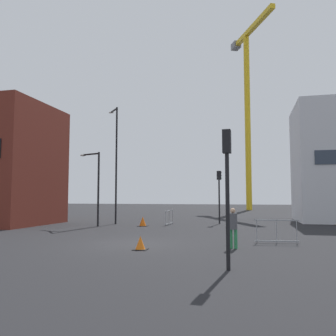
# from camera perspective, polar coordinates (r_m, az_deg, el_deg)

# --- Properties ---
(ground) EXTENTS (160.00, 160.00, 0.00)m
(ground) POSITION_cam_1_polar(r_m,az_deg,el_deg) (16.27, -5.84, -12.13)
(ground) COLOR black
(brick_building) EXTENTS (7.16, 7.33, 9.13)m
(brick_building) POSITION_cam_1_polar(r_m,az_deg,el_deg) (29.87, -25.19, 0.49)
(brick_building) COLOR maroon
(brick_building) RESTS_ON ground
(construction_crane) EXTENTS (6.70, 13.23, 28.83)m
(construction_crane) POSITION_cam_1_polar(r_m,az_deg,el_deg) (58.59, 12.78, 11.20)
(construction_crane) COLOR gold
(construction_crane) RESTS_ON ground
(streetlamp_tall) EXTENTS (1.20, 1.25, 9.19)m
(streetlamp_tall) POSITION_cam_1_polar(r_m,az_deg,el_deg) (28.03, -8.47, 1.82)
(streetlamp_tall) COLOR black
(streetlamp_tall) RESTS_ON ground
(streetlamp_short) EXTENTS (1.87, 0.83, 5.34)m
(streetlamp_short) POSITION_cam_1_polar(r_m,az_deg,el_deg) (26.07, -11.67, -1.96)
(streetlamp_short) COLOR black
(streetlamp_short) RESTS_ON ground
(traffic_light_corner) EXTENTS (0.38, 0.36, 4.13)m
(traffic_light_corner) POSITION_cam_1_polar(r_m,az_deg,el_deg) (27.92, 8.30, -3.27)
(traffic_light_corner) COLOR black
(traffic_light_corner) RESTS_ON ground
(traffic_light_median) EXTENTS (0.26, 0.38, 4.11)m
(traffic_light_median) POSITION_cam_1_polar(r_m,az_deg,el_deg) (10.54, 9.57, -1.17)
(traffic_light_median) COLOR black
(traffic_light_median) RESTS_ON ground
(pedestrian_walking) EXTENTS (0.34, 0.34, 1.65)m
(pedestrian_walking) POSITION_cam_1_polar(r_m,az_deg,el_deg) (14.88, 10.50, -9.08)
(pedestrian_walking) COLOR #2D844C
(pedestrian_walking) RESTS_ON ground
(safety_barrier_right_run) EXTENTS (0.12, 2.41, 1.08)m
(safety_barrier_right_run) POSITION_cam_1_polar(r_m,az_deg,el_deg) (26.66, 0.19, -7.99)
(safety_barrier_right_run) COLOR gray
(safety_barrier_right_run) RESTS_ON ground
(safety_barrier_left_run) EXTENTS (1.97, 0.27, 1.08)m
(safety_barrier_left_run) POSITION_cam_1_polar(r_m,az_deg,el_deg) (17.01, 17.18, -9.71)
(safety_barrier_left_run) COLOR gray
(safety_barrier_left_run) RESTS_ON ground
(traffic_cone_by_barrier) EXTENTS (0.67, 0.67, 0.68)m
(traffic_cone_by_barrier) POSITION_cam_1_polar(r_m,az_deg,el_deg) (25.58, -4.12, -8.67)
(traffic_cone_by_barrier) COLOR black
(traffic_cone_by_barrier) RESTS_ON ground
(traffic_cone_on_verge) EXTENTS (0.54, 0.54, 0.55)m
(traffic_cone_on_verge) POSITION_cam_1_polar(r_m,az_deg,el_deg) (14.43, -4.50, -12.10)
(traffic_cone_on_verge) COLOR black
(traffic_cone_on_verge) RESTS_ON ground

